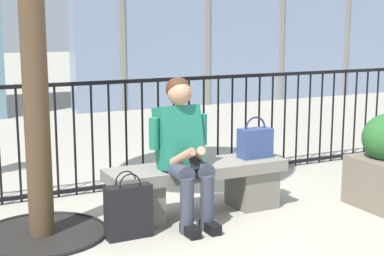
{
  "coord_description": "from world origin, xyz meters",
  "views": [
    {
      "loc": [
        -2.21,
        -4.3,
        1.64
      ],
      "look_at": [
        0.0,
        0.1,
        0.75
      ],
      "focal_mm": 54.08,
      "sensor_mm": 36.0,
      "label": 1
    }
  ],
  "objects_px": {
    "stone_bench": "(197,184)",
    "shopping_bag": "(128,211)",
    "handbag_on_bench": "(255,142)",
    "seated_person_with_phone": "(183,146)"
  },
  "relations": [
    {
      "from": "stone_bench",
      "to": "seated_person_with_phone",
      "type": "distance_m",
      "value": 0.45
    },
    {
      "from": "shopping_bag",
      "to": "handbag_on_bench",
      "type": "bearing_deg",
      "value": 10.76
    },
    {
      "from": "stone_bench",
      "to": "handbag_on_bench",
      "type": "height_order",
      "value": "handbag_on_bench"
    },
    {
      "from": "stone_bench",
      "to": "handbag_on_bench",
      "type": "distance_m",
      "value": 0.66
    },
    {
      "from": "handbag_on_bench",
      "to": "shopping_bag",
      "type": "height_order",
      "value": "handbag_on_bench"
    },
    {
      "from": "shopping_bag",
      "to": "stone_bench",
      "type": "bearing_deg",
      "value": 19.53
    },
    {
      "from": "stone_bench",
      "to": "shopping_bag",
      "type": "relative_size",
      "value": 3.05
    },
    {
      "from": "seated_person_with_phone",
      "to": "handbag_on_bench",
      "type": "height_order",
      "value": "seated_person_with_phone"
    },
    {
      "from": "stone_bench",
      "to": "shopping_bag",
      "type": "distance_m",
      "value": 0.78
    },
    {
      "from": "handbag_on_bench",
      "to": "seated_person_with_phone",
      "type": "bearing_deg",
      "value": -171.3
    }
  ]
}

